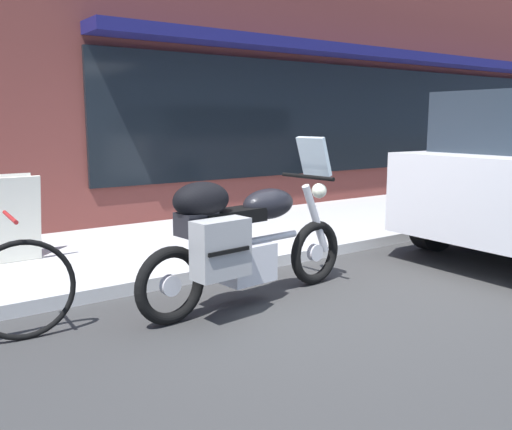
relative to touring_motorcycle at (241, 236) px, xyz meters
The scene contains 4 objects.
ground_plane 0.93m from the touring_motorcycle, 29.31° to the right, with size 80.00×80.00×0.00m, color #333333.
storefront_building 9.09m from the touring_motorcycle, 24.95° to the left, with size 22.13×0.90×7.90m.
touring_motorcycle is the anchor object (origin of this frame).
sandwich_board_sign 2.54m from the touring_motorcycle, 120.76° to the left, with size 0.55×0.40×0.86m.
Camera 1 is at (-3.13, -3.30, 1.52)m, focal length 38.98 mm.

